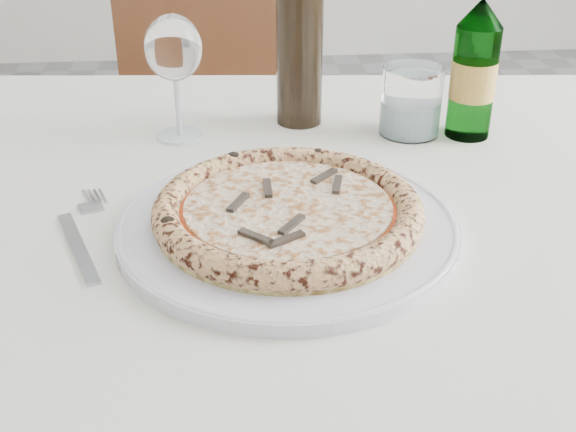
# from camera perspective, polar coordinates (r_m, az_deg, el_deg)

# --- Properties ---
(dining_table) EXTENTS (1.53, 0.98, 0.76)m
(dining_table) POSITION_cam_1_polar(r_m,az_deg,el_deg) (0.88, -0.56, -2.99)
(dining_table) COLOR #572F1D
(dining_table) RESTS_ON floor
(chair_far) EXTENTS (0.45, 0.45, 0.93)m
(chair_far) POSITION_cam_1_polar(r_m,az_deg,el_deg) (1.63, -5.52, 6.98)
(chair_far) COLOR #572F1D
(chair_far) RESTS_ON floor
(plate) EXTENTS (0.35, 0.35, 0.02)m
(plate) POSITION_cam_1_polar(r_m,az_deg,el_deg) (0.75, -0.00, -0.75)
(plate) COLOR white
(plate) RESTS_ON dining_table
(pizza) EXTENTS (0.28, 0.28, 0.03)m
(pizza) POSITION_cam_1_polar(r_m,az_deg,el_deg) (0.74, -0.00, 0.42)
(pizza) COLOR #DBC270
(pizza) RESTS_ON plate
(fork) EXTENTS (0.06, 0.21, 0.00)m
(fork) POSITION_cam_1_polar(r_m,az_deg,el_deg) (0.78, -15.94, -1.38)
(fork) COLOR #A0A7B0
(fork) RESTS_ON dining_table
(wine_glass) EXTENTS (0.07, 0.07, 0.17)m
(wine_glass) POSITION_cam_1_polar(r_m,az_deg,el_deg) (0.96, -9.03, 12.74)
(wine_glass) COLOR silver
(wine_glass) RESTS_ON dining_table
(tumbler) EXTENTS (0.08, 0.08, 0.09)m
(tumbler) POSITION_cam_1_polar(r_m,az_deg,el_deg) (1.00, 9.67, 8.60)
(tumbler) COLOR white
(tumbler) RESTS_ON dining_table
(beer_bottle) EXTENTS (0.06, 0.06, 0.23)m
(beer_bottle) POSITION_cam_1_polar(r_m,az_deg,el_deg) (0.99, 14.52, 11.17)
(beer_bottle) COLOR #348438
(beer_bottle) RESTS_ON dining_table
(wine_bottle) EXTENTS (0.06, 0.06, 0.26)m
(wine_bottle) POSITION_cam_1_polar(r_m,az_deg,el_deg) (1.00, 0.92, 13.39)
(wine_bottle) COLOR black
(wine_bottle) RESTS_ON dining_table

